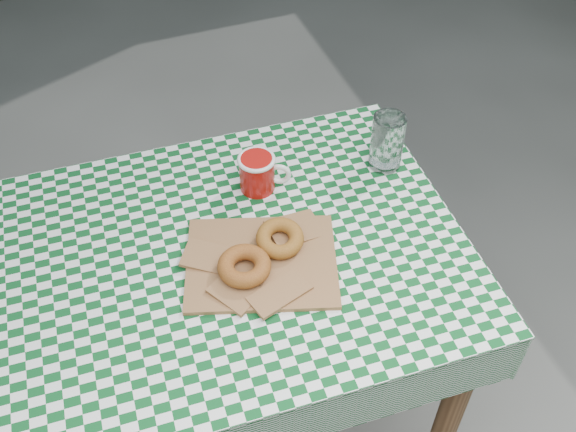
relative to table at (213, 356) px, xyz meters
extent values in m
cube|color=#54321C|center=(0.00, 0.00, 0.00)|extent=(1.18, 0.82, 0.75)
cube|color=#0B491D|center=(0.00, 0.00, 0.38)|extent=(1.20, 0.84, 0.01)
cube|color=#976742|center=(0.12, -0.06, 0.39)|extent=(0.38, 0.34, 0.02)
torus|color=#985F1F|center=(0.08, -0.08, 0.42)|extent=(0.12, 0.12, 0.03)
torus|color=#A05A21|center=(0.17, -0.03, 0.41)|extent=(0.13, 0.13, 0.03)
cylinder|color=silver|center=(0.51, 0.14, 0.45)|extent=(0.09, 0.09, 0.14)
camera|label=1|loc=(-0.15, -0.93, 1.49)|focal=41.95mm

